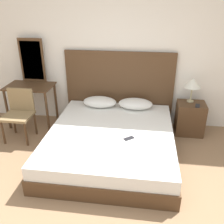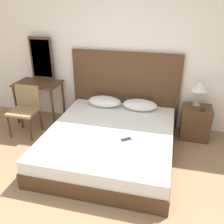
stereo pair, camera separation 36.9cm
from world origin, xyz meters
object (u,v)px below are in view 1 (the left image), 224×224
object	(u,v)px
phone_on_bed	(129,138)
table_lamp	(193,83)
chair	(19,111)
vanity_desk	(31,93)
nightstand	(190,118)
bed	(111,142)
phone_on_nightstand	(198,106)

from	to	relation	value
phone_on_bed	table_lamp	distance (m)	1.54
chair	table_lamp	bearing A→B (deg)	11.86
phone_on_bed	table_lamp	world-z (taller)	table_lamp
vanity_desk	chair	world-z (taller)	chair
nightstand	chair	size ratio (longest dim) A/B	0.67
table_lamp	vanity_desk	bearing A→B (deg)	-177.71
bed	vanity_desk	xyz separation A→B (m)	(-1.58, 0.77, 0.42)
table_lamp	phone_on_nightstand	size ratio (longest dim) A/B	2.56
nightstand	chair	distance (m)	2.90
table_lamp	nightstand	bearing A→B (deg)	-74.56
phone_on_bed	nightstand	distance (m)	1.42
vanity_desk	bed	bearing A→B (deg)	-26.16
nightstand	table_lamp	distance (m)	0.62
nightstand	vanity_desk	xyz separation A→B (m)	(-2.85, -0.04, 0.34)
phone_on_nightstand	bed	bearing A→B (deg)	-151.95
bed	nightstand	xyz separation A→B (m)	(1.27, 0.81, 0.08)
bed	chair	distance (m)	1.63
nightstand	vanity_desk	world-z (taller)	vanity_desk
vanity_desk	chair	size ratio (longest dim) A/B	0.98
bed	phone_on_bed	distance (m)	0.41
phone_on_bed	table_lamp	size ratio (longest dim) A/B	0.39
bed	phone_on_bed	world-z (taller)	phone_on_bed
table_lamp	vanity_desk	size ratio (longest dim) A/B	0.50
chair	vanity_desk	bearing A→B (deg)	89.98
bed	chair	bearing A→B (deg)	169.44
phone_on_nightstand	chair	bearing A→B (deg)	-171.77
phone_on_bed	chair	distance (m)	1.92
bed	nightstand	size ratio (longest dim) A/B	3.71
vanity_desk	chair	bearing A→B (deg)	-90.02
phone_on_nightstand	vanity_desk	bearing A→B (deg)	178.87
phone_on_nightstand	table_lamp	bearing A→B (deg)	119.24
bed	table_lamp	bearing A→B (deg)	35.39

